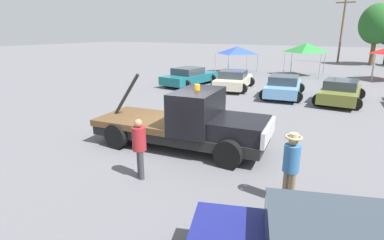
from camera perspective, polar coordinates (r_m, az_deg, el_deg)
ground_plane at (r=10.75m, az=-2.32°, el=-4.99°), size 160.00×160.00×0.00m
tow_truck at (r=10.31m, az=-0.52°, el=-0.61°), size 6.32×2.82×2.51m
person_near_truck at (r=7.35m, az=18.38°, el=-7.72°), size 0.39×0.39×1.75m
person_at_hood at (r=8.30m, az=-9.99°, el=-4.62°), size 0.38×0.38×1.71m
parked_car_teal at (r=22.78m, az=-0.48°, el=8.27°), size 2.89×5.09×1.34m
parked_car_cream at (r=21.36m, az=7.91°, el=7.55°), size 2.95×4.60×1.34m
parked_car_skyblue at (r=19.50m, az=17.00°, el=6.12°), size 2.86×4.62×1.34m
parked_car_olive at (r=19.04m, az=26.42°, el=4.87°), size 2.56×4.53×1.34m
canopy_tent_blue at (r=30.04m, az=8.66°, el=13.01°), size 3.22×3.22×2.52m
canopy_tent_green at (r=29.48m, az=20.98°, el=12.74°), size 3.05×3.05×2.93m
tree_left at (r=42.05m, az=31.80°, el=15.26°), size 3.93×3.93×7.02m
utility_pole at (r=43.50m, az=26.70°, el=15.54°), size 2.20×0.24×8.31m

